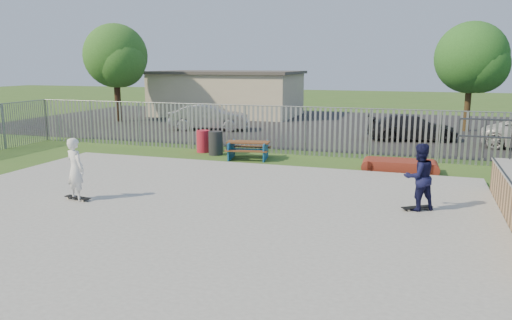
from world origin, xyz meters
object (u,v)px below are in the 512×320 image
(tree_left, at_px, (115,56))
(tree_mid, at_px, (471,58))
(funbox, at_px, (400,166))
(picnic_table, at_px, (248,150))
(skater_navy, at_px, (419,177))
(skater_white, at_px, (75,169))
(car_dark, at_px, (412,128))
(trash_bin_grey, at_px, (216,143))
(trash_bin_red, at_px, (203,141))
(car_silver, at_px, (210,117))

(tree_left, relative_size, tree_mid, 1.04)
(funbox, xyz_separation_m, tree_mid, (3.00, 12.25, 3.82))
(picnic_table, xyz_separation_m, skater_navy, (6.48, -5.77, 0.63))
(skater_white, bearing_deg, car_dark, -99.20)
(trash_bin_grey, relative_size, tree_mid, 0.16)
(trash_bin_grey, bearing_deg, trash_bin_red, 150.99)
(car_silver, xyz_separation_m, tree_left, (-7.38, 2.10, 3.44))
(picnic_table, distance_m, car_dark, 9.29)
(car_dark, distance_m, skater_navy, 12.83)
(trash_bin_red, relative_size, trash_bin_grey, 0.95)
(car_silver, bearing_deg, trash_bin_grey, -166.42)
(trash_bin_red, distance_m, car_dark, 10.44)
(car_dark, height_order, skater_navy, skater_navy)
(funbox, bearing_deg, car_dark, 85.66)
(picnic_table, xyz_separation_m, car_dark, (6.05, 7.05, 0.29))
(funbox, bearing_deg, trash_bin_grey, 168.72)
(trash_bin_red, xyz_separation_m, car_silver, (-2.60, 6.61, 0.28))
(car_dark, distance_m, skater_white, 16.87)
(trash_bin_grey, distance_m, skater_white, 8.14)
(trash_bin_red, bearing_deg, skater_navy, -36.86)
(skater_navy, bearing_deg, picnic_table, -76.09)
(tree_mid, bearing_deg, funbox, -103.77)
(trash_bin_red, distance_m, tree_mid, 15.90)
(funbox, distance_m, trash_bin_red, 8.32)
(picnic_table, height_order, tree_left, tree_left)
(funbox, relative_size, car_dark, 0.51)
(picnic_table, relative_size, trash_bin_grey, 1.90)
(picnic_table, height_order, trash_bin_red, trash_bin_red)
(skater_navy, bearing_deg, tree_mid, -132.16)
(skater_white, bearing_deg, tree_left, -39.54)
(funbox, xyz_separation_m, skater_navy, (0.64, -5.08, 0.77))
(trash_bin_grey, xyz_separation_m, car_dark, (7.64, 6.62, 0.15))
(car_dark, bearing_deg, trash_bin_red, 112.74)
(tree_mid, bearing_deg, trash_bin_red, -136.20)
(trash_bin_grey, height_order, car_silver, car_silver)
(funbox, distance_m, trash_bin_grey, 7.51)
(trash_bin_red, bearing_deg, tree_left, 138.87)
(trash_bin_red, relative_size, car_silver, 0.21)
(skater_white, bearing_deg, funbox, -118.91)
(skater_navy, bearing_deg, funbox, -117.19)
(trash_bin_grey, relative_size, skater_navy, 0.59)
(trash_bin_grey, bearing_deg, skater_navy, -37.52)
(car_silver, bearing_deg, car_dark, -104.02)
(funbox, relative_size, car_silver, 0.50)
(tree_mid, xyz_separation_m, skater_navy, (-2.36, -17.34, -3.05))
(funbox, xyz_separation_m, skater_white, (-8.01, -6.99, 0.77))
(funbox, bearing_deg, picnic_table, 170.53)
(trash_bin_red, relative_size, car_dark, 0.22)
(car_silver, xyz_separation_m, skater_white, (2.77, -15.14, 0.24))
(car_silver, height_order, skater_white, skater_white)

